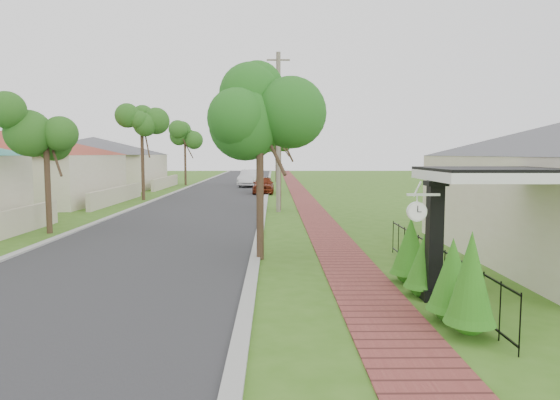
% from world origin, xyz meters
% --- Properties ---
extents(ground, '(160.00, 160.00, 0.00)m').
position_xyz_m(ground, '(0.00, 0.00, 0.00)').
color(ground, '#386618').
rests_on(ground, ground).
extents(road, '(7.00, 120.00, 0.02)m').
position_xyz_m(road, '(-3.00, 20.00, 0.00)').
color(road, '#28282B').
rests_on(road, ground).
extents(kerb_right, '(0.30, 120.00, 0.10)m').
position_xyz_m(kerb_right, '(0.65, 20.00, 0.00)').
color(kerb_right, '#9E9E99').
rests_on(kerb_right, ground).
extents(kerb_left, '(0.30, 120.00, 0.10)m').
position_xyz_m(kerb_left, '(-6.65, 20.00, 0.00)').
color(kerb_left, '#9E9E99').
rests_on(kerb_left, ground).
extents(sidewalk, '(1.50, 120.00, 0.03)m').
position_xyz_m(sidewalk, '(3.25, 20.00, 0.00)').
color(sidewalk, brown).
rests_on(sidewalk, ground).
extents(porch_post, '(0.48, 0.48, 2.52)m').
position_xyz_m(porch_post, '(4.55, -1.00, 1.12)').
color(porch_post, black).
rests_on(porch_post, ground).
extents(picket_fence, '(0.03, 8.02, 1.00)m').
position_xyz_m(picket_fence, '(4.90, -0.00, 0.53)').
color(picket_fence, black).
rests_on(picket_fence, ground).
extents(street_trees, '(10.70, 37.65, 5.89)m').
position_xyz_m(street_trees, '(-2.87, 26.84, 4.54)').
color(street_trees, '#382619').
rests_on(street_trees, ground).
extents(hedge_row, '(0.84, 4.42, 1.86)m').
position_xyz_m(hedge_row, '(4.45, -1.42, 0.77)').
color(hedge_row, '#2E6A15').
rests_on(hedge_row, ground).
extents(far_house_red, '(15.56, 15.56, 4.60)m').
position_xyz_m(far_house_red, '(-14.97, 20.00, 2.34)').
color(far_house_red, beige).
rests_on(far_house_red, ground).
extents(far_house_grey, '(15.56, 15.56, 4.60)m').
position_xyz_m(far_house_grey, '(-14.97, 34.00, 2.34)').
color(far_house_grey, beige).
rests_on(far_house_grey, ground).
extents(parked_car_red, '(1.66, 3.95, 1.34)m').
position_xyz_m(parked_car_red, '(0.40, 27.33, 0.67)').
color(parked_car_red, maroon).
rests_on(parked_car_red, ground).
extents(parked_car_white, '(2.23, 4.95, 1.58)m').
position_xyz_m(parked_car_white, '(-1.00, 35.60, 0.79)').
color(parked_car_white, silver).
rests_on(parked_car_white, ground).
extents(near_tree, '(2.12, 2.12, 5.44)m').
position_xyz_m(near_tree, '(0.80, 3.09, 4.33)').
color(near_tree, '#382619').
rests_on(near_tree, ground).
extents(utility_pole, '(1.20, 0.24, 8.29)m').
position_xyz_m(utility_pole, '(1.44, 14.99, 4.20)').
color(utility_pole, '#786D5E').
rests_on(utility_pole, ground).
extents(station_clock, '(0.66, 0.13, 0.56)m').
position_xyz_m(station_clock, '(4.06, -1.40, 1.95)').
color(station_clock, white).
rests_on(station_clock, ground).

